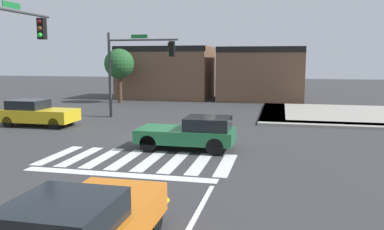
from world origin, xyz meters
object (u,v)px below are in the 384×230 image
Objects in this scene: car_green at (191,133)px; traffic_signal_southwest at (8,48)px; traffic_signal_northwest at (136,60)px; roadside_tree at (119,64)px; car_yellow at (37,113)px; car_orange at (81,228)px.

traffic_signal_southwest is at bearing 15.83° from car_green.
car_green is at bearing -56.30° from traffic_signal_northwest.
car_yellow is at bearing -89.30° from roadside_tree.
traffic_signal_southwest is 10.38m from traffic_signal_northwest.
car_orange is (7.23, -7.80, -3.52)m from traffic_signal_southwest.
car_orange reaches higher than car_green.
car_green is (9.95, -3.87, -0.03)m from car_yellow.
roadside_tree reaches higher than car_orange.
roadside_tree is (-3.00, 18.34, -0.91)m from traffic_signal_southwest.
traffic_signal_southwest is 1.32× the size of roadside_tree.
traffic_signal_northwest reaches higher than car_orange.
car_yellow is 1.03× the size of car_green.
car_orange is (10.08, -13.69, -0.01)m from car_yellow.
roadside_tree is (-10.10, 16.33, 2.64)m from car_green.
traffic_signal_northwest is 19.14m from car_orange.
car_yellow is (-4.46, -4.36, -3.02)m from traffic_signal_northwest.
car_orange is (5.62, -18.05, -3.03)m from traffic_signal_northwest.
traffic_signal_northwest is at bearing 44.34° from car_yellow.
car_green is at bearing -74.17° from traffic_signal_southwest.
traffic_signal_northwest is at bearing 17.30° from car_orange.
traffic_signal_northwest is 10.35m from car_green.
traffic_signal_southwest reaches higher than roadside_tree.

